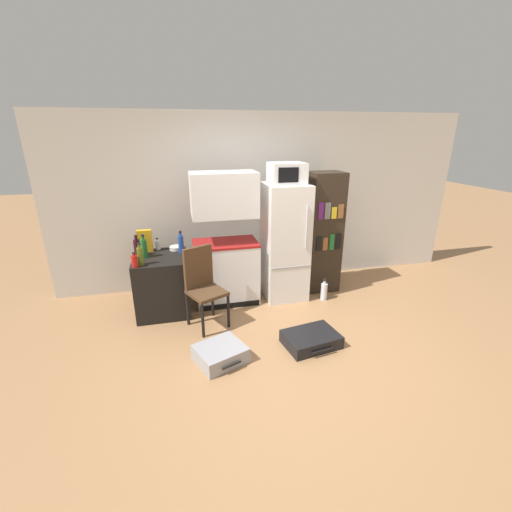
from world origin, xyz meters
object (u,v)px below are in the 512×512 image
object	(u,v)px
refrigerator	(285,242)
water_bottle_front	(324,291)
bottle_ketchup_red	(135,261)
bottle_blue_soda	(181,244)
bottle_green_tall	(144,248)
bottle_clear_short	(158,245)
side_table	(163,284)
bottle_olive_oil	(140,256)
microwave	(287,173)
bowl	(176,248)
suitcase_large_flat	(311,339)
cereal_box	(145,241)
chair	(202,281)
bottle_wine_dark	(137,247)
suitcase_small_flat	(220,354)
kitchen_hutch	(226,245)
bookshelf	(323,233)

from	to	relation	value
refrigerator	water_bottle_front	distance (m)	0.91
bottle_ketchup_red	bottle_blue_soda	size ratio (longest dim) A/B	0.61
bottle_green_tall	refrigerator	bearing A→B (deg)	1.45
bottle_green_tall	bottle_clear_short	bearing A→B (deg)	61.94
side_table	bottle_olive_oil	bearing A→B (deg)	-130.62
microwave	bowl	world-z (taller)	microwave
bowl	suitcase_large_flat	bearing A→B (deg)	-46.15
side_table	cereal_box	distance (m)	0.62
refrigerator	suitcase_large_flat	distance (m)	1.51
chair	suitcase_large_flat	world-z (taller)	chair
bottle_clear_short	bottle_ketchup_red	xyz separation A→B (m)	(-0.25, -0.62, 0.01)
bottle_wine_dark	bottle_blue_soda	bearing A→B (deg)	-1.91
bottle_green_tall	suitcase_small_flat	world-z (taller)	bottle_green_tall
kitchen_hutch	chair	distance (m)	0.72
bookshelf	bottle_wine_dark	world-z (taller)	bookshelf
suitcase_large_flat	water_bottle_front	xyz separation A→B (m)	(0.61, 1.01, 0.06)
side_table	water_bottle_front	xyz separation A→B (m)	(2.24, -0.23, -0.25)
bottle_wine_dark	suitcase_small_flat	xyz separation A→B (m)	(0.86, -1.38, -0.81)
bottle_ketchup_red	bookshelf	bearing A→B (deg)	10.34
microwave	water_bottle_front	xyz separation A→B (m)	(0.52, -0.29, -1.65)
suitcase_small_flat	microwave	bearing A→B (deg)	28.18
bottle_blue_soda	chair	bearing A→B (deg)	-68.16
chair	suitcase_small_flat	size ratio (longest dim) A/B	1.64
bottle_clear_short	bottle_blue_soda	xyz separation A→B (m)	(0.31, -0.23, 0.06)
bowl	water_bottle_front	xyz separation A→B (m)	(2.02, -0.46, -0.66)
side_table	bowl	xyz separation A→B (m)	(0.22, 0.23, 0.41)
bottle_wine_dark	bottle_blue_soda	distance (m)	0.56
chair	suitcase_small_flat	bearing A→B (deg)	-109.29
suitcase_large_flat	kitchen_hutch	bearing A→B (deg)	110.22
microwave	refrigerator	bearing A→B (deg)	73.93
chair	water_bottle_front	distance (m)	1.81
side_table	bowl	size ratio (longest dim) A/B	4.35
bottle_blue_soda	kitchen_hutch	bearing A→B (deg)	2.20
bottle_wine_dark	water_bottle_front	size ratio (longest dim) A/B	0.88
bottle_clear_short	bowl	bearing A→B (deg)	-16.32
bottle_ketchup_red	bottle_blue_soda	world-z (taller)	bottle_blue_soda
bottle_olive_oil	bottle_blue_soda	bearing A→B (deg)	33.23
bottle_green_tall	bottle_ketchup_red	bearing A→B (deg)	-105.88
microwave	cereal_box	distance (m)	2.10
bottle_olive_oil	bottle_blue_soda	size ratio (longest dim) A/B	0.92
bottle_wine_dark	chair	bearing A→B (deg)	-35.72
bottle_clear_short	suitcase_small_flat	world-z (taller)	bottle_clear_short
bottle_wine_dark	cereal_box	size ratio (longest dim) A/B	0.94
bottle_wine_dark	cereal_box	distance (m)	0.18
chair	bottle_ketchup_red	bearing A→B (deg)	143.53
bookshelf	bottle_green_tall	distance (m)	2.54
bottle_clear_short	water_bottle_front	size ratio (longest dim) A/B	0.50
bottle_olive_oil	suitcase_small_flat	xyz separation A→B (m)	(0.80, -1.03, -0.81)
refrigerator	bottle_blue_soda	bearing A→B (deg)	179.53
refrigerator	water_bottle_front	size ratio (longest dim) A/B	5.09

